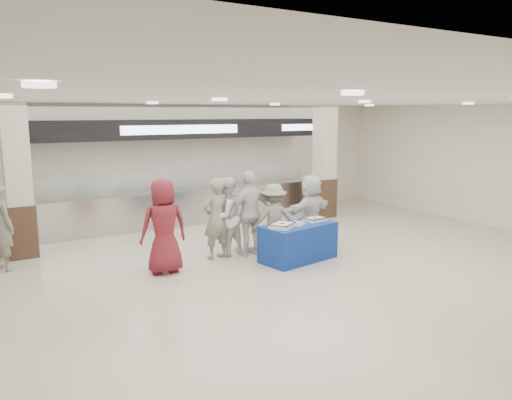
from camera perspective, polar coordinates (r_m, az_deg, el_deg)
ground at (r=9.12m, az=4.60°, el=-9.12°), size 14.00×14.00×0.00m
serving_line at (r=13.49m, az=-8.85°, el=2.09°), size 8.70×0.85×2.80m
column_left at (r=11.31m, az=-25.55°, el=1.63°), size 0.55×0.55×3.20m
column_right at (r=14.46m, az=7.82°, el=4.12°), size 0.55×0.55×3.20m
display_table at (r=10.22m, az=4.85°, el=-4.82°), size 1.66×1.03×0.75m
sheet_cake_left at (r=9.82m, az=3.02°, el=-2.86°), size 0.62×0.58×0.10m
sheet_cake_right at (r=10.47m, az=6.75°, el=-2.14°), size 0.46×0.37×0.09m
cupcake_tray at (r=10.07m, az=4.72°, el=-2.66°), size 0.47×0.44×0.06m
civilian_maroon at (r=9.43m, az=-10.49°, el=-2.96°), size 0.91×0.63×1.79m
soldier_a at (r=10.23m, az=-4.60°, el=-2.14°), size 0.66×0.47×1.68m
chef_tall at (r=10.45m, az=-3.47°, el=-1.90°), size 0.94×0.82×1.66m
chef_short at (r=10.47m, az=-0.66°, el=-1.51°), size 1.09×0.53×1.79m
soldier_b at (r=10.54m, az=2.01°, el=-2.21°), size 1.09×0.80×1.51m
civilian_white at (r=11.14m, az=6.24°, el=-1.28°), size 1.59×0.83×1.63m
soldier_bg at (r=10.61m, az=-27.10°, el=-2.77°), size 0.64×0.73×1.68m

